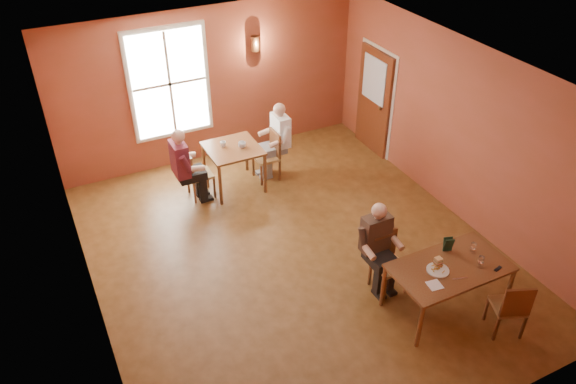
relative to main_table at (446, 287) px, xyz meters
name	(u,v)px	position (x,y,z in m)	size (l,w,h in m)	color
ground	(294,253)	(-1.36, 1.98, -0.38)	(6.00, 7.00, 0.01)	brown
wall_back	(211,85)	(-1.36, 5.48, 1.12)	(6.00, 0.04, 3.00)	brown
wall_front	(456,344)	(-1.36, -1.52, 1.12)	(6.00, 0.04, 3.00)	brown
wall_left	(80,231)	(-4.36, 1.98, 1.12)	(0.04, 7.00, 3.00)	brown
wall_right	(457,130)	(1.64, 1.98, 1.12)	(0.04, 7.00, 3.00)	brown
ceiling	(295,75)	(-1.36, 1.98, 2.62)	(6.00, 7.00, 0.04)	white
window	(170,84)	(-2.16, 5.43, 1.32)	(1.36, 0.10, 1.96)	white
door	(373,101)	(1.58, 4.28, 0.67)	(0.12, 1.04, 2.10)	maroon
wall_sconce	(255,44)	(-0.46, 5.38, 1.82)	(0.16, 0.16, 0.28)	brown
main_table	(446,287)	(0.00, 0.00, 0.00)	(1.61, 0.90, 0.75)	brown
chair_diner_main	(390,264)	(-0.50, 0.65, 0.09)	(0.41, 0.41, 0.93)	#552C14
diner_main	(392,255)	(-0.50, 0.62, 0.29)	(0.54, 0.54, 1.34)	#3E291B
chair_empty	(508,305)	(0.45, -0.69, 0.08)	(0.40, 0.40, 0.90)	#502510
plate_food	(438,270)	(-0.21, 0.01, 0.40)	(0.30, 0.30, 0.04)	white
sandwich	(438,262)	(-0.15, 0.09, 0.43)	(0.09, 0.09, 0.11)	tan
goblet_a	(473,248)	(0.45, 0.09, 0.47)	(0.07, 0.07, 0.18)	white
goblet_c	(481,261)	(0.34, -0.18, 0.47)	(0.08, 0.08, 0.19)	white
menu_stand	(448,244)	(0.18, 0.29, 0.48)	(0.13, 0.06, 0.21)	#19341F
knife	(460,278)	(-0.04, -0.24, 0.38)	(0.21, 0.02, 0.00)	#B5B6C8
napkin	(435,285)	(-0.43, -0.19, 0.38)	(0.18, 0.18, 0.01)	white
sunglasses	(498,269)	(0.53, -0.33, 0.38)	(0.13, 0.04, 0.02)	black
second_table	(234,167)	(-1.48, 4.17, 0.04)	(0.94, 0.94, 0.83)	brown
chair_diner_white	(266,156)	(-0.83, 4.17, 0.10)	(0.42, 0.42, 0.95)	brown
diner_white	(267,146)	(-0.80, 4.17, 0.32)	(0.56, 0.56, 1.39)	silver
chair_diner_maroon	(200,173)	(-2.13, 4.17, 0.09)	(0.41, 0.41, 0.93)	brown
diner_maroon	(197,162)	(-2.16, 4.17, 0.33)	(0.57, 0.57, 1.41)	#4C1413
cup_a	(242,145)	(-1.32, 4.10, 0.51)	(0.14, 0.14, 0.11)	white
cup_b	(223,144)	(-1.62, 4.28, 0.50)	(0.11, 0.11, 0.10)	silver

